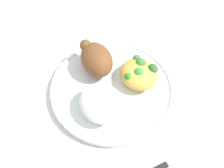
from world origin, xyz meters
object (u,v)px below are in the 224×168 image
Objects in this scene: fork at (133,164)px; rice_pile at (99,103)px; plate at (112,89)px; mac_cheese_with_broccoli at (139,73)px; roasted_chicken at (96,59)px.

rice_pile is at bearing 6.95° from fork.
mac_cheese_with_broccoli is at bearing -93.71° from plate.
roasted_chicken reaches higher than rice_pile.
rice_pile is at bearing 130.08° from plate.
mac_cheese_with_broccoli is 0.21m from fork.
fork is (-0.18, 0.10, -0.04)m from mac_cheese_with_broccoli.
rice_pile is 0.13m from mac_cheese_with_broccoli.
plate is at bearing 86.29° from mac_cheese_with_broccoli.
fork is (-0.18, 0.03, -0.01)m from plate.
roasted_chicken is at bearing -19.78° from rice_pile.
mac_cheese_with_broccoli is 0.67× the size of fork.
roasted_chicken is 1.03× the size of rice_pile.
fork is at bearing 174.69° from roasted_chicken.
mac_cheese_with_broccoli reaches higher than plate.
roasted_chicken reaches higher than mac_cheese_with_broccoli.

